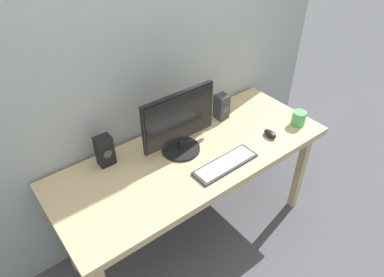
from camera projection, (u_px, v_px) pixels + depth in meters
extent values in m
plane|color=#4C4C51|center=(193.00, 232.00, 2.56)|extent=(6.00, 6.00, 0.00)
cube|color=#9EA8A3|center=(150.00, 12.00, 1.88)|extent=(2.79, 0.04, 3.00)
cube|color=tan|center=(194.00, 156.00, 2.11)|extent=(1.72, 0.69, 0.04)
cube|color=tan|center=(300.00, 171.00, 2.55)|extent=(0.05, 0.05, 0.71)
cube|color=tan|center=(66.00, 233.00, 2.12)|extent=(0.05, 0.05, 0.71)
cube|color=tan|center=(248.00, 137.00, 2.88)|extent=(0.05, 0.05, 0.71)
cylinder|color=black|center=(181.00, 149.00, 2.12)|extent=(0.23, 0.23, 0.02)
cylinder|color=black|center=(181.00, 143.00, 2.09)|extent=(0.04, 0.04, 0.07)
cube|color=black|center=(179.00, 117.00, 1.99)|extent=(0.48, 0.02, 0.32)
cube|color=black|center=(180.00, 118.00, 1.98)|extent=(0.46, 0.01, 0.29)
cube|color=#333338|center=(225.00, 164.00, 2.00)|extent=(0.41, 0.14, 0.02)
cube|color=silver|center=(226.00, 163.00, 2.00)|extent=(0.38, 0.11, 0.00)
ellipsoid|color=black|center=(270.00, 134.00, 2.21)|extent=(0.07, 0.11, 0.04)
cube|color=#333338|center=(221.00, 106.00, 2.35)|extent=(0.08, 0.08, 0.17)
cylinder|color=#3F3F44|center=(226.00, 109.00, 2.32)|extent=(0.06, 0.00, 0.06)
cube|color=black|center=(105.00, 151.00, 1.97)|extent=(0.09, 0.07, 0.19)
cylinder|color=#3F3F44|center=(108.00, 154.00, 1.94)|extent=(0.05, 0.00, 0.05)
cylinder|color=#4CB259|center=(299.00, 118.00, 2.30)|extent=(0.09, 0.09, 0.10)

